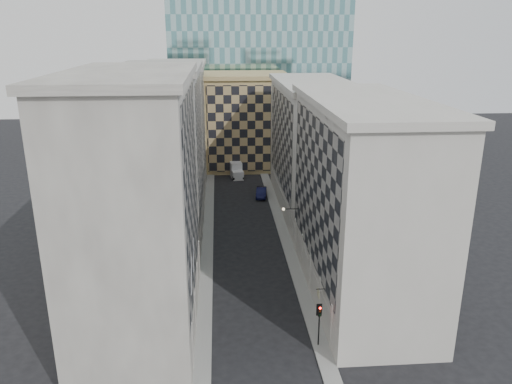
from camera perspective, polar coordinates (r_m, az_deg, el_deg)
sidewalk_west at (r=68.06m, az=-5.53°, el=-5.29°), size 1.50×100.00×0.15m
sidewalk_east at (r=68.58m, az=3.30°, el=-5.04°), size 1.50×100.00×0.15m
bldg_left_a at (r=46.66m, az=-13.29°, el=-1.36°), size 10.80×22.80×23.70m
bldg_left_b at (r=67.75m, az=-10.56°, el=4.42°), size 10.80×22.80×22.70m
bldg_left_c at (r=89.29m, az=-9.12°, el=7.43°), size 10.80×22.80×21.70m
bldg_right_a at (r=52.32m, az=11.77°, el=-0.87°), size 10.80×26.80×20.70m
bldg_right_b at (r=77.77m, az=6.42°, el=5.24°), size 10.80×28.80×19.70m
tan_block at (r=102.06m, az=-1.22°, el=8.17°), size 16.80×14.80×18.80m
church_tower at (r=114.55m, az=-2.74°, el=18.04°), size 7.20×7.20×51.50m
flagpoles_left at (r=42.98m, az=-7.27°, el=-8.25°), size 0.10×6.33×2.33m
bracket_lamp at (r=60.69m, az=3.32°, el=-1.96°), size 1.98×0.36×0.36m
traffic_light at (r=45.36m, az=7.26°, el=-13.92°), size 0.51×0.44×4.03m
box_truck at (r=95.76m, az=-2.27°, el=2.46°), size 2.72×5.37×2.83m
dark_car at (r=84.14m, az=0.61°, el=-0.06°), size 2.26×4.97×1.58m
shop_sign at (r=47.25m, az=7.16°, el=-11.39°), size 0.87×0.76×0.85m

